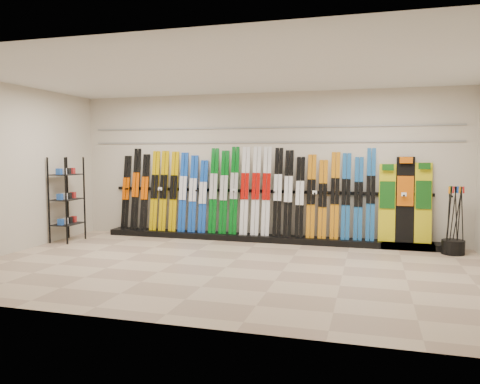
# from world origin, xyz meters

# --- Properties ---
(floor) EXTENTS (8.00, 8.00, 0.00)m
(floor) POSITION_xyz_m (0.00, 0.00, 0.00)
(floor) COLOR tan
(floor) RESTS_ON ground
(back_wall) EXTENTS (8.00, 0.00, 8.00)m
(back_wall) POSITION_xyz_m (0.00, 2.50, 1.50)
(back_wall) COLOR beige
(back_wall) RESTS_ON floor
(left_wall) EXTENTS (0.00, 5.00, 5.00)m
(left_wall) POSITION_xyz_m (-4.00, 0.00, 1.50)
(left_wall) COLOR beige
(left_wall) RESTS_ON floor
(ceiling) EXTENTS (8.00, 8.00, 0.00)m
(ceiling) POSITION_xyz_m (0.00, 0.00, 3.00)
(ceiling) COLOR silver
(ceiling) RESTS_ON back_wall
(ski_rack_base) EXTENTS (8.00, 0.40, 0.12)m
(ski_rack_base) POSITION_xyz_m (0.22, 2.28, 0.06)
(ski_rack_base) COLOR black
(ski_rack_base) RESTS_ON floor
(skis) EXTENTS (5.37, 0.29, 1.80)m
(skis) POSITION_xyz_m (-0.45, 2.36, 0.96)
(skis) COLOR black
(skis) RESTS_ON ski_rack_base
(snowboards) EXTENTS (0.94, 0.25, 1.59)m
(snowboards) POSITION_xyz_m (2.77, 2.36, 0.88)
(snowboards) COLOR gold
(snowboards) RESTS_ON ski_rack_base
(accessory_rack) EXTENTS (0.40, 0.60, 1.70)m
(accessory_rack) POSITION_xyz_m (-3.75, 1.23, 0.85)
(accessory_rack) COLOR black
(accessory_rack) RESTS_ON floor
(pole_bin) EXTENTS (0.39, 0.39, 0.25)m
(pole_bin) POSITION_xyz_m (3.57, 2.00, 0.12)
(pole_bin) COLOR black
(pole_bin) RESTS_ON floor
(ski_poles) EXTENTS (0.31, 0.29, 1.18)m
(ski_poles) POSITION_xyz_m (3.57, 2.01, 0.61)
(ski_poles) COLOR black
(ski_poles) RESTS_ON pole_bin
(slatwall_rail_0) EXTENTS (7.60, 0.02, 0.03)m
(slatwall_rail_0) POSITION_xyz_m (0.00, 2.48, 2.00)
(slatwall_rail_0) COLOR gray
(slatwall_rail_0) RESTS_ON back_wall
(slatwall_rail_1) EXTENTS (7.60, 0.02, 0.03)m
(slatwall_rail_1) POSITION_xyz_m (0.00, 2.48, 2.30)
(slatwall_rail_1) COLOR gray
(slatwall_rail_1) RESTS_ON back_wall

